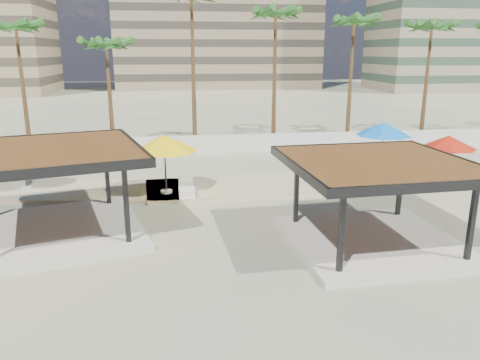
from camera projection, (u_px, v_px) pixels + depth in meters
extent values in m
plane|color=tan|center=(293.00, 235.00, 18.18)|extent=(200.00, 200.00, 0.00)
cube|color=#C6B284|center=(27.00, 191.00, 23.77)|extent=(16.40, 6.19, 0.24)
cube|color=#C6B284|center=(298.00, 183.00, 25.11)|extent=(16.24, 5.11, 0.24)
cube|color=silver|center=(239.00, 143.00, 33.31)|extent=(56.00, 0.30, 1.20)
cube|color=#847259|center=(217.00, 13.00, 89.50)|extent=(38.00, 16.00, 28.00)
cube|color=beige|center=(372.00, 241.00, 17.43)|extent=(6.35, 6.35, 0.18)
cube|color=black|center=(341.00, 231.00, 14.47)|extent=(0.17, 0.17, 2.73)
cube|color=black|center=(296.00, 189.00, 18.78)|extent=(0.17, 0.17, 2.73)
cube|color=black|center=(472.00, 221.00, 15.31)|extent=(0.17, 0.17, 2.73)
cube|color=black|center=(400.00, 184.00, 19.62)|extent=(0.17, 0.17, 2.73)
cube|color=brown|center=(378.00, 164.00, 16.65)|extent=(6.54, 6.54, 0.25)
cube|color=black|center=(428.00, 188.00, 13.72)|extent=(6.28, 0.47, 0.31)
cube|color=black|center=(344.00, 147.00, 19.58)|extent=(6.28, 0.47, 0.31)
cube|color=black|center=(295.00, 168.00, 16.08)|extent=(0.47, 6.28, 0.31)
cube|color=black|center=(456.00, 160.00, 17.22)|extent=(0.47, 6.28, 0.31)
cube|color=beige|center=(55.00, 231.00, 18.35)|extent=(7.93, 7.93, 0.20)
cube|color=black|center=(126.00, 203.00, 16.70)|extent=(0.22, 0.22, 2.93)
cube|color=black|center=(107.00, 172.00, 21.02)|extent=(0.22, 0.22, 2.93)
cube|color=brown|center=(46.00, 152.00, 17.51)|extent=(8.18, 8.18, 0.27)
cube|color=black|center=(49.00, 172.00, 14.57)|extent=(6.52, 1.92, 0.33)
cube|color=black|center=(44.00, 138.00, 20.45)|extent=(6.52, 1.92, 0.33)
cube|color=black|center=(135.00, 145.00, 18.77)|extent=(1.92, 6.52, 0.33)
cylinder|color=beige|center=(166.00, 191.00, 23.01)|extent=(0.56, 0.56, 0.13)
cylinder|color=#262628|center=(165.00, 166.00, 22.67)|extent=(0.08, 0.08, 2.69)
cone|color=yellow|center=(164.00, 143.00, 22.37)|extent=(3.47, 3.47, 0.79)
cylinder|color=beige|center=(444.00, 181.00, 24.91)|extent=(0.49, 0.49, 0.12)
cylinder|color=#262628|center=(446.00, 161.00, 24.62)|extent=(0.07, 0.07, 2.34)
cone|color=red|center=(449.00, 142.00, 24.35)|extent=(3.73, 3.73, 0.68)
cylinder|color=beige|center=(381.00, 169.00, 27.46)|extent=(0.55, 0.55, 0.13)
cylinder|color=#262628|center=(382.00, 148.00, 27.13)|extent=(0.08, 0.08, 2.62)
cone|color=blue|center=(384.00, 129.00, 26.83)|extent=(3.69, 3.69, 0.76)
cylinder|color=beige|center=(27.00, 188.00, 23.69)|extent=(0.47, 0.47, 0.11)
cylinder|color=#262628|center=(24.00, 167.00, 23.40)|extent=(0.07, 0.07, 2.25)
cone|color=blue|center=(22.00, 148.00, 23.15)|extent=(3.38, 3.38, 0.66)
cube|color=white|center=(186.00, 189.00, 23.12)|extent=(0.77, 2.15, 0.30)
cube|color=white|center=(186.00, 186.00, 23.07)|extent=(0.77, 2.15, 0.06)
cube|color=white|center=(186.00, 176.00, 23.80)|extent=(0.71, 0.74, 0.54)
cube|color=white|center=(357.00, 183.00, 24.26)|extent=(1.26, 1.97, 0.26)
cube|color=white|center=(357.00, 180.00, 24.22)|extent=(1.26, 1.97, 0.06)
cube|color=white|center=(357.00, 172.00, 24.84)|extent=(0.80, 0.81, 0.47)
cube|color=white|center=(345.00, 171.00, 26.56)|extent=(0.97, 2.33, 0.32)
cube|color=white|center=(345.00, 168.00, 26.51)|extent=(0.97, 2.33, 0.07)
cube|color=white|center=(339.00, 160.00, 27.27)|extent=(0.81, 0.84, 0.58)
cone|color=brown|center=(23.00, 89.00, 32.94)|extent=(0.36, 0.36, 8.73)
ellipsoid|color=#276021|center=(16.00, 27.00, 31.85)|extent=(3.00, 3.00, 1.80)
cone|color=brown|center=(110.00, 97.00, 33.30)|extent=(0.36, 0.36, 7.57)
ellipsoid|color=#276021|center=(106.00, 45.00, 32.36)|extent=(3.00, 3.00, 1.80)
cone|color=brown|center=(193.00, 72.00, 34.40)|extent=(0.36, 0.36, 10.91)
cone|color=brown|center=(274.00, 80.00, 34.85)|extent=(0.36, 0.36, 9.73)
ellipsoid|color=#276021|center=(276.00, 14.00, 33.63)|extent=(3.00, 3.00, 1.80)
cone|color=brown|center=(350.00, 82.00, 35.89)|extent=(0.36, 0.36, 9.24)
ellipsoid|color=#276021|center=(354.00, 22.00, 34.73)|extent=(3.00, 3.00, 1.80)
cone|color=brown|center=(426.00, 84.00, 36.33)|extent=(0.36, 0.36, 8.91)
ellipsoid|color=#276021|center=(432.00, 27.00, 35.21)|extent=(3.00, 3.00, 1.80)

